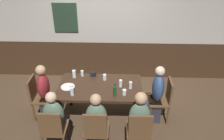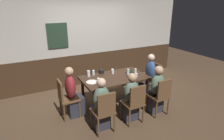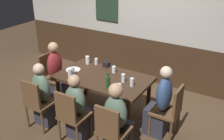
% 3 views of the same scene
% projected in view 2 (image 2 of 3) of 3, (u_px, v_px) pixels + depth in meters
% --- Properties ---
extents(ground_plane, '(12.00, 12.00, 0.00)m').
position_uv_depth(ground_plane, '(114.00, 104.00, 4.84)').
color(ground_plane, '#4C3826').
extents(wall_back, '(6.40, 0.13, 2.60)m').
position_uv_depth(wall_back, '(88.00, 42.00, 5.78)').
color(wall_back, '#3D2819').
rests_on(wall_back, ground_plane).
extents(dining_table, '(1.56, 0.92, 0.74)m').
position_uv_depth(dining_table, '(114.00, 80.00, 4.62)').
color(dining_table, '#382316').
rests_on(dining_table, ground_plane).
extents(chair_left_near, '(0.40, 0.40, 0.88)m').
position_uv_depth(chair_left_near, '(104.00, 110.00, 3.64)').
color(chair_left_near, brown).
rests_on(chair_left_near, ground_plane).
extents(chair_mid_near, '(0.40, 0.40, 0.88)m').
position_uv_depth(chair_mid_near, '(134.00, 102.00, 3.94)').
color(chair_mid_near, brown).
rests_on(chair_mid_near, ground_plane).
extents(chair_right_near, '(0.40, 0.40, 0.88)m').
position_uv_depth(chair_right_near, '(160.00, 95.00, 4.24)').
color(chair_right_near, brown).
rests_on(chair_right_near, ground_plane).
extents(chair_head_west, '(0.40, 0.40, 0.88)m').
position_uv_depth(chair_head_west, '(66.00, 97.00, 4.15)').
color(chair_head_west, brown).
rests_on(chair_head_west, ground_plane).
extents(chair_head_east, '(0.40, 0.40, 0.88)m').
position_uv_depth(chair_head_east, '(153.00, 78.00, 5.19)').
color(chair_head_east, brown).
rests_on(chair_head_east, ground_plane).
extents(person_left_near, '(0.34, 0.37, 1.10)m').
position_uv_depth(person_left_near, '(101.00, 108.00, 3.79)').
color(person_left_near, '#2D2D38').
rests_on(person_left_near, ground_plane).
extents(person_mid_near, '(0.34, 0.37, 1.08)m').
position_uv_depth(person_mid_near, '(130.00, 100.00, 4.09)').
color(person_mid_near, '#2D2D38').
rests_on(person_mid_near, ground_plane).
extents(person_right_near, '(0.34, 0.37, 1.13)m').
position_uv_depth(person_right_near, '(156.00, 93.00, 4.38)').
color(person_right_near, '#2D2D38').
rests_on(person_right_near, ground_plane).
extents(person_head_west, '(0.37, 0.34, 1.15)m').
position_uv_depth(person_head_west, '(73.00, 96.00, 4.22)').
color(person_head_west, '#2D2D38').
rests_on(person_head_west, ground_plane).
extents(person_head_east, '(0.37, 0.34, 1.17)m').
position_uv_depth(person_head_east, '(148.00, 79.00, 5.12)').
color(person_head_east, '#2D2D38').
rests_on(person_head_east, ground_plane).
extents(tumbler_short, '(0.06, 0.06, 0.13)m').
position_uv_depth(tumbler_short, '(98.00, 81.00, 4.20)').
color(tumbler_short, silver).
rests_on(tumbler_short, dining_table).
extents(highball_clear, '(0.07, 0.07, 0.15)m').
position_uv_depth(highball_clear, '(89.00, 74.00, 4.58)').
color(highball_clear, silver).
rests_on(highball_clear, dining_table).
extents(beer_glass_tall, '(0.06, 0.06, 0.12)m').
position_uv_depth(beer_glass_tall, '(93.00, 73.00, 4.71)').
color(beer_glass_tall, silver).
rests_on(beer_glass_tall, dining_table).
extents(tumbler_water, '(0.07, 0.07, 0.12)m').
position_uv_depth(tumbler_water, '(113.00, 72.00, 4.79)').
color(tumbler_water, silver).
rests_on(tumbler_water, dining_table).
extents(pint_glass_pale, '(0.07, 0.07, 0.15)m').
position_uv_depth(pint_glass_pale, '(102.00, 82.00, 4.12)').
color(pint_glass_pale, silver).
rests_on(pint_glass_pale, dining_table).
extents(pint_glass_stout, '(0.06, 0.06, 0.14)m').
position_uv_depth(pint_glass_stout, '(128.00, 72.00, 4.74)').
color(pint_glass_stout, silver).
rests_on(pint_glass_stout, dining_table).
extents(pint_glass_amber, '(0.07, 0.07, 0.10)m').
position_uv_depth(pint_glass_amber, '(136.00, 75.00, 4.56)').
color(pint_glass_amber, silver).
rests_on(pint_glass_amber, dining_table).
extents(beer_glass_half, '(0.06, 0.06, 0.14)m').
position_uv_depth(beer_glass_half, '(135.00, 71.00, 4.77)').
color(beer_glass_half, silver).
rests_on(beer_glass_half, dining_table).
extents(beer_bottle_green, '(0.06, 0.06, 0.26)m').
position_uv_depth(beer_bottle_green, '(131.00, 75.00, 4.43)').
color(beer_bottle_green, '#194723').
rests_on(beer_bottle_green, dining_table).
extents(plate_white_large, '(0.26, 0.26, 0.01)m').
position_uv_depth(plate_white_large, '(92.00, 82.00, 4.28)').
color(plate_white_large, white).
rests_on(plate_white_large, dining_table).
extents(condiment_caddy, '(0.11, 0.09, 0.09)m').
position_uv_depth(condiment_caddy, '(101.00, 72.00, 4.81)').
color(condiment_caddy, black).
rests_on(condiment_caddy, dining_table).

